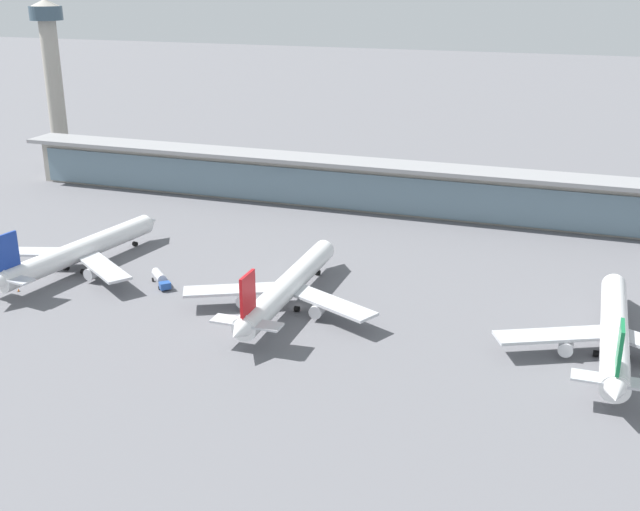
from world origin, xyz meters
TOP-DOWN VIEW (x-y plane):
  - ground_plane at (0.00, 0.00)m, footprint 1200.00×1200.00m
  - airliner_left_stand at (-58.05, 3.00)m, footprint 43.16×56.66m
  - airliner_centre_stand at (-2.17, -1.09)m, footprint 43.68×56.63m
  - airliner_right_stand at (63.87, -1.77)m, footprint 43.68×56.60m
  - service_truck_under_wing_blue at (-34.54, 1.24)m, footprint 7.71×7.64m
  - terminal_building at (0.00, 76.10)m, footprint 247.47×12.80m
  - control_tower at (-137.75, 103.79)m, footprint 12.00×12.00m
  - safety_cone_alpha at (-62.98, -12.88)m, footprint 0.62×0.62m

SIDE VIEW (x-z plane):
  - ground_plane at x=0.00m, z-range 0.00..0.00m
  - safety_cone_alpha at x=-62.98m, z-range -0.03..0.67m
  - service_truck_under_wing_blue at x=-34.54m, z-range 0.23..3.18m
  - airliner_left_stand at x=-58.05m, z-range -2.80..12.32m
  - airliner_centre_stand at x=-2.17m, z-range -2.80..12.32m
  - airliner_right_stand at x=63.87m, z-range -2.80..12.32m
  - terminal_building at x=0.00m, z-range 0.27..15.47m
  - control_tower at x=-137.75m, z-range 3.01..67.09m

